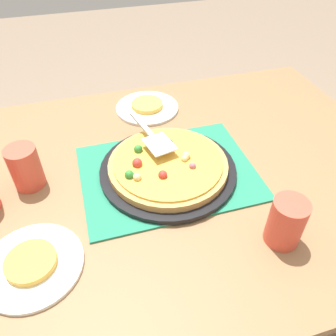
# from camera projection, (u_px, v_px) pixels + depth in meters

# --- Properties ---
(ground_plane) EXTENTS (8.00, 8.00, 0.00)m
(ground_plane) POSITION_uv_depth(u_px,v_px,m) (168.00, 301.00, 1.46)
(ground_plane) COLOR #84705B
(dining_table) EXTENTS (1.40, 1.00, 0.75)m
(dining_table) POSITION_uv_depth(u_px,v_px,m) (168.00, 200.00, 1.03)
(dining_table) COLOR olive
(dining_table) RESTS_ON ground_plane
(placemat) EXTENTS (0.48, 0.36, 0.01)m
(placemat) POSITION_uv_depth(u_px,v_px,m) (168.00, 172.00, 0.95)
(placemat) COLOR #237F5B
(placemat) RESTS_ON dining_table
(pizza_pan) EXTENTS (0.38, 0.38, 0.01)m
(pizza_pan) POSITION_uv_depth(u_px,v_px,m) (168.00, 170.00, 0.95)
(pizza_pan) COLOR black
(pizza_pan) RESTS_ON placemat
(pizza) EXTENTS (0.33, 0.33, 0.05)m
(pizza) POSITION_uv_depth(u_px,v_px,m) (167.00, 164.00, 0.93)
(pizza) COLOR tan
(pizza) RESTS_ON pizza_pan
(plate_near_left) EXTENTS (0.22, 0.22, 0.01)m
(plate_near_left) POSITION_uv_depth(u_px,v_px,m) (147.00, 108.00, 1.20)
(plate_near_left) COLOR white
(plate_near_left) RESTS_ON dining_table
(plate_far_right) EXTENTS (0.22, 0.22, 0.01)m
(plate_far_right) POSITION_uv_depth(u_px,v_px,m) (32.00, 265.00, 0.73)
(plate_far_right) COLOR white
(plate_far_right) RESTS_ON dining_table
(served_slice_left) EXTENTS (0.11, 0.11, 0.02)m
(served_slice_left) POSITION_uv_depth(u_px,v_px,m) (147.00, 105.00, 1.19)
(served_slice_left) COLOR #EAB747
(served_slice_left) RESTS_ON plate_near_left
(served_slice_right) EXTENTS (0.11, 0.11, 0.02)m
(served_slice_right) POSITION_uv_depth(u_px,v_px,m) (31.00, 262.00, 0.72)
(served_slice_right) COLOR gold
(served_slice_right) RESTS_ON plate_far_right
(cup_near) EXTENTS (0.08, 0.08, 0.12)m
(cup_near) POSITION_uv_depth(u_px,v_px,m) (286.00, 222.00, 0.75)
(cup_near) COLOR #E04C38
(cup_near) RESTS_ON dining_table
(cup_far) EXTENTS (0.08, 0.08, 0.12)m
(cup_far) POSITION_uv_depth(u_px,v_px,m) (25.00, 167.00, 0.88)
(cup_far) COLOR #E04C38
(cup_far) RESTS_ON dining_table
(pizza_server) EXTENTS (0.09, 0.23, 0.01)m
(pizza_server) POSITION_uv_depth(u_px,v_px,m) (151.00, 135.00, 0.97)
(pizza_server) COLOR silver
(pizza_server) RESTS_ON pizza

